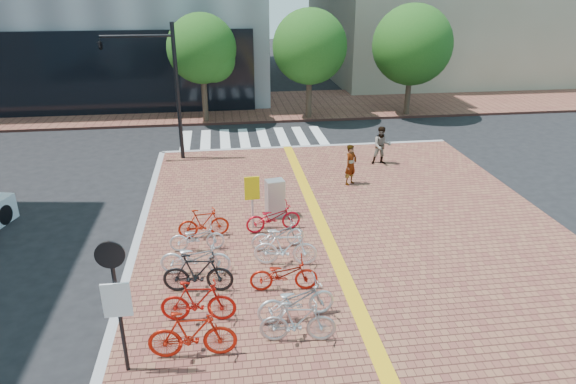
{
  "coord_description": "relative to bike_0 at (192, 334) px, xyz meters",
  "views": [
    {
      "loc": [
        -1.18,
        -11.74,
        7.86
      ],
      "look_at": [
        0.9,
        3.66,
        1.3
      ],
      "focal_mm": 32.0,
      "sensor_mm": 36.0,
      "label": 1
    }
  ],
  "objects": [
    {
      "name": "bike_8",
      "position": [
        2.29,
        2.31,
        -0.11
      ],
      "size": [
        1.84,
        0.75,
        0.95
      ],
      "primitive_type": "imported",
      "rotation": [
        0.0,
        0.0,
        1.5
      ],
      "color": "#A4180B",
      "rests_on": "sidewalk"
    },
    {
      "name": "yellow_sign",
      "position": [
        1.74,
        6.04,
        0.68
      ],
      "size": [
        0.49,
        0.13,
        1.82
      ],
      "color": "#B7B7BC",
      "rests_on": "sidewalk"
    },
    {
      "name": "street_trees",
      "position": [
        7.07,
        20.01,
        3.37
      ],
      "size": [
        16.2,
        4.6,
        6.35
      ],
      "color": "#38281E",
      "rests_on": "far_sidewalk"
    },
    {
      "name": "bike_4",
      "position": [
        -0.04,
        4.78,
        -0.15
      ],
      "size": [
        1.66,
        0.61,
        0.87
      ],
      "primitive_type": "imported",
      "rotation": [
        0.0,
        0.0,
        1.59
      ],
      "color": "silver",
      "rests_on": "sidewalk"
    },
    {
      "name": "pedestrian_b",
      "position": [
        7.81,
        11.58,
        0.27
      ],
      "size": [
        0.89,
        0.73,
        1.69
      ],
      "primitive_type": "imported",
      "rotation": [
        0.0,
        0.0,
        -0.11
      ],
      "color": "#49525D",
      "rests_on": "sidewalk"
    },
    {
      "name": "kerb_north",
      "position": [
        5.03,
        14.55,
        -0.65
      ],
      "size": [
        14.0,
        0.25,
        0.15
      ],
      "primitive_type": "cube",
      "color": "gray",
      "rests_on": "ground"
    },
    {
      "name": "ground",
      "position": [
        2.03,
        2.55,
        -0.73
      ],
      "size": [
        120.0,
        120.0,
        0.0
      ],
      "primitive_type": "plane",
      "color": "black",
      "rests_on": "ground"
    },
    {
      "name": "bike_11",
      "position": [
        2.38,
        5.76,
        -0.11
      ],
      "size": [
        1.88,
        0.88,
        0.95
      ],
      "primitive_type": "imported",
      "rotation": [
        0.0,
        0.0,
        1.71
      ],
      "color": "#B50C1C",
      "rests_on": "sidewalk"
    },
    {
      "name": "crosswalk",
      "position": [
        2.53,
        16.55,
        -0.72
      ],
      "size": [
        7.5,
        4.0,
        0.01
      ],
      "color": "silver",
      "rests_on": "ground"
    },
    {
      "name": "far_sidewalk",
      "position": [
        2.03,
        23.55,
        -0.66
      ],
      "size": [
        70.0,
        8.0,
        0.15
      ],
      "primitive_type": "cube",
      "color": "brown",
      "rests_on": "ground"
    },
    {
      "name": "bike_3",
      "position": [
        -0.05,
        3.42,
        -0.06
      ],
      "size": [
        2.03,
        0.93,
        1.03
      ],
      "primitive_type": "imported",
      "rotation": [
        0.0,
        0.0,
        1.44
      ],
      "color": "silver",
      "rests_on": "sidewalk"
    },
    {
      "name": "bike_0",
      "position": [
        0.0,
        0.0,
        0.0
      ],
      "size": [
        1.95,
        0.64,
        1.16
      ],
      "primitive_type": "imported",
      "rotation": [
        0.0,
        0.0,
        1.52
      ],
      "color": "#B31D0C",
      "rests_on": "sidewalk"
    },
    {
      "name": "bike_6",
      "position": [
        2.34,
        0.19,
        -0.06
      ],
      "size": [
        1.79,
        0.7,
        1.05
      ],
      "primitive_type": "imported",
      "rotation": [
        0.0,
        0.0,
        1.45
      ],
      "color": "#A3A3A8",
      "rests_on": "sidewalk"
    },
    {
      "name": "notice_sign",
      "position": [
        -1.37,
        -0.28,
        1.38
      ],
      "size": [
        0.57,
        0.12,
        3.11
      ],
      "color": "black",
      "rests_on": "sidewalk"
    },
    {
      "name": "utility_box",
      "position": [
        2.56,
        6.85,
        0.09
      ],
      "size": [
        0.69,
        0.55,
        1.34
      ],
      "primitive_type": "cube",
      "rotation": [
        0.0,
        0.0,
        0.19
      ],
      "color": "#ADACB1",
      "rests_on": "sidewalk"
    },
    {
      "name": "bike_1",
      "position": [
        0.09,
        1.26,
        -0.03
      ],
      "size": [
        1.87,
        0.72,
        1.09
      ],
      "primitive_type": "imported",
      "rotation": [
        0.0,
        0.0,
        1.46
      ],
      "color": "#AC130C",
      "rests_on": "sidewalk"
    },
    {
      "name": "bike_10",
      "position": [
        2.4,
        4.61,
        -0.14
      ],
      "size": [
        1.76,
        0.89,
        0.88
      ],
      "primitive_type": "imported",
      "rotation": [
        0.0,
        0.0,
        1.76
      ],
      "color": "silver",
      "rests_on": "sidewalk"
    },
    {
      "name": "bike_2",
      "position": [
        0.05,
        2.53,
        -0.02
      ],
      "size": [
        1.91,
        0.75,
        1.12
      ],
      "primitive_type": "imported",
      "rotation": [
        0.0,
        0.0,
        1.45
      ],
      "color": "black",
      "rests_on": "sidewalk"
    },
    {
      "name": "bike_7",
      "position": [
        2.43,
        1.05,
        -0.07
      ],
      "size": [
        2.04,
        1.01,
        1.02
      ],
      "primitive_type": "imported",
      "rotation": [
        0.0,
        0.0,
        1.74
      ],
      "color": "silver",
      "rests_on": "sidewalk"
    },
    {
      "name": "bike_9",
      "position": [
        2.5,
        3.57,
        -0.03
      ],
      "size": [
        1.88,
        0.79,
        1.1
      ],
      "primitive_type": "imported",
      "rotation": [
        0.0,
        0.0,
        1.42
      ],
      "color": "white",
      "rests_on": "sidewalk"
    },
    {
      "name": "pedestrian_a",
      "position": [
        5.87,
        9.42,
        0.24
      ],
      "size": [
        0.71,
        0.68,
        1.64
      ],
      "primitive_type": "imported",
      "rotation": [
        0.0,
        0.0,
        0.67
      ],
      "color": "gray",
      "rests_on": "sidewalk"
    },
    {
      "name": "traffic_light_pole",
      "position": [
        -2.33,
        13.58,
        3.53
      ],
      "size": [
        3.2,
        1.23,
        5.96
      ],
      "color": "black",
      "rests_on": "sidewalk"
    },
    {
      "name": "bike_5",
      "position": [
        0.14,
        5.63,
        -0.1
      ],
      "size": [
        1.65,
        0.62,
        0.97
      ],
      "primitive_type": "imported",
      "rotation": [
        0.0,
        0.0,
        1.67
      ],
      "color": "#B0200C",
      "rests_on": "sidewalk"
    }
  ]
}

